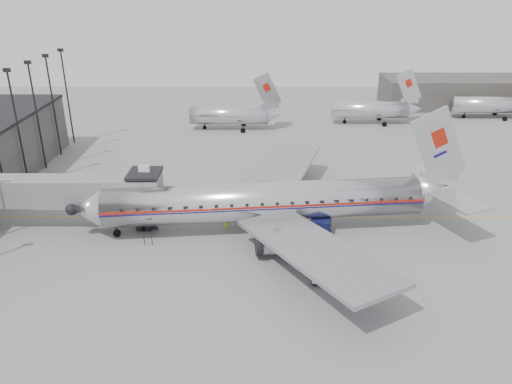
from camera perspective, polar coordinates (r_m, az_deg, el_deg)
ground at (r=52.22m, az=-3.23°, el=-5.82°), size 160.00×160.00×0.00m
hangar at (r=115.72m, az=21.80°, el=10.59°), size 30.00×12.00×6.00m
apron_line at (r=57.44m, az=0.09°, el=-2.90°), size 60.00×0.15×0.01m
jet_bridge at (r=57.08m, az=-20.06°, el=0.02°), size 21.00×6.20×7.10m
floodlight_masts at (r=68.17m, az=-26.66°, el=6.38°), size 0.90×42.25×15.25m
distant_aircraft_near at (r=90.52m, az=-2.95°, el=8.84°), size 16.39×3.20×10.26m
distant_aircraft_mid at (r=96.61m, az=12.97°, el=9.22°), size 16.39×3.20×10.26m
distant_aircraft_far at (r=108.04m, az=25.19°, el=9.07°), size 16.39×3.20×10.26m
airliner at (r=53.39m, az=1.85°, el=-1.05°), size 42.30×39.03×13.39m
service_van at (r=49.98m, az=5.14°, el=-5.68°), size 5.38×3.37×2.37m
baggage_cart_navy at (r=53.89m, az=7.39°, el=-3.92°), size 2.54×2.18×1.70m
baggage_cart_white at (r=45.81m, az=7.93°, el=-9.14°), size 2.63×2.15×1.87m
ramp_worker at (r=54.45m, az=-3.36°, el=-3.43°), size 0.81×0.74×1.85m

